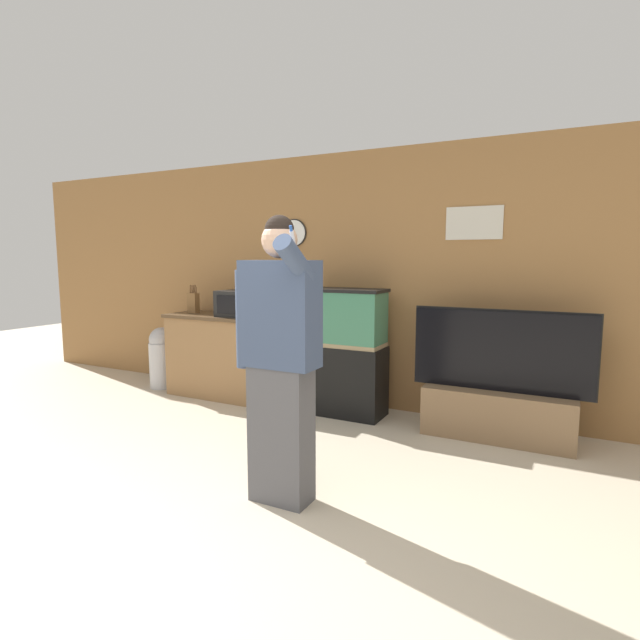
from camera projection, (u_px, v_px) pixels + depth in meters
The scene contains 9 objects.
ground_plane at pixel (162, 574), 2.44m from camera, with size 18.00×18.00×0.00m, color beige.
wall_back_paneled at pixel (384, 281), 5.02m from camera, with size 10.00×0.08×2.60m.
counter_island at pixel (227, 355), 5.55m from camera, with size 1.34×0.58×0.91m.
microwave at pixel (243, 303), 5.35m from camera, with size 0.49×0.41×0.28m.
knife_block at pixel (193, 302), 5.70m from camera, with size 0.12×0.09×0.32m.
aquarium_on_stand at pixel (341, 352), 4.89m from camera, with size 0.87×0.39×1.24m.
tv_on_stand at pixel (498, 401), 4.24m from camera, with size 1.48×0.40×1.11m.
person_standing at pixel (279, 356), 3.08m from camera, with size 0.57×0.43×1.79m.
trash_bin at pixel (163, 357), 5.93m from camera, with size 0.31×0.31×0.72m.
Camera 1 is at (1.73, -1.66, 1.54)m, focal length 28.00 mm.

